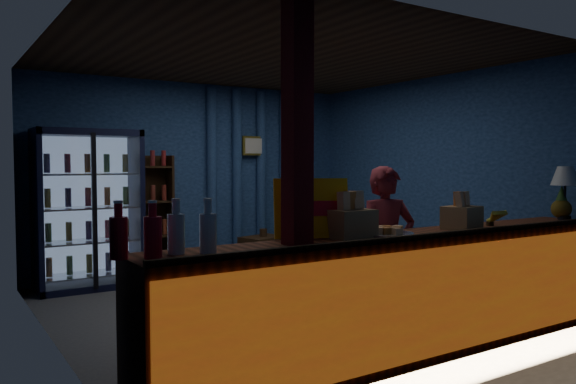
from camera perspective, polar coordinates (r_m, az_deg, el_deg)
name	(u,v)px	position (r m, az deg, el deg)	size (l,w,h in m)	color
ground	(280,303)	(6.13, -0.77, -11.22)	(4.60, 4.60, 0.00)	#515154
room_walls	(280,157)	(5.95, -0.78, 3.60)	(4.60, 4.60, 4.60)	navy
counter	(409,294)	(4.56, 12.23, -10.12)	(4.40, 0.57, 0.99)	brown
support_post	(297,193)	(3.79, 0.94, -0.13)	(0.16, 0.16, 2.60)	maroon
beverage_cooler	(87,210)	(7.17, -19.75, -1.76)	(1.20, 0.62, 1.90)	black
bottle_shelf	(152,217)	(7.55, -13.67, -2.50)	(0.50, 0.28, 1.60)	#331F10
curtain_folds	(261,177)	(8.30, -2.74, 1.57)	(1.74, 0.14, 2.50)	navy
framed_picture	(254,146)	(8.19, -3.50, 4.70)	(0.36, 0.04, 0.28)	gold
shopkeeper	(387,249)	(5.08, 10.00, -5.75)	(0.54, 0.35, 1.48)	maroon
green_chair	(327,246)	(7.97, 4.02, -5.48)	(0.71, 0.73, 0.67)	#51A253
side_table	(263,255)	(7.60, -2.52, -6.44)	(0.65, 0.54, 0.62)	#331F10
yellow_sign	(311,208)	(4.13, 2.39, -1.67)	(0.55, 0.33, 0.44)	yellow
soda_bottles	(165,233)	(3.42, -12.41, -4.11)	(0.63, 0.18, 0.34)	red
snack_box_left	(350,221)	(4.18, 6.31, -2.98)	(0.33, 0.27, 0.35)	#9F7E4D
snack_box_centre	(462,216)	(4.93, 17.25, -2.32)	(0.34, 0.30, 0.31)	#9F7E4D
pastry_tray	(386,233)	(4.36, 9.94, -4.08)	(0.43, 0.43, 0.07)	silver
banana_bunches	(480,217)	(5.18, 18.88, -2.44)	(0.48, 0.29, 0.16)	gold
table_lamp	(565,178)	(6.06, 26.34, 1.28)	(0.27, 0.27, 0.52)	black
pineapple	(561,206)	(6.09, 26.02, -1.27)	(0.19, 0.19, 0.33)	brown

